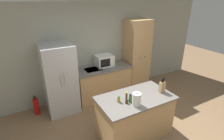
{
  "coord_description": "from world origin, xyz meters",
  "views": [
    {
      "loc": [
        -1.84,
        -1.99,
        2.7
      ],
      "look_at": [
        -0.0,
        1.4,
        1.05
      ],
      "focal_mm": 28.0,
      "sensor_mm": 36.0,
      "label": 1
    }
  ],
  "objects": [
    {
      "name": "microwave",
      "position": [
        0.11,
        2.08,
        1.06
      ],
      "size": [
        0.47,
        0.4,
        0.3
      ],
      "color": "white",
      "rests_on": "back_counter"
    },
    {
      "name": "kitchen_island",
      "position": [
        -0.06,
        0.33,
        0.45
      ],
      "size": [
        1.47,
        0.83,
        0.89
      ],
      "color": "tan",
      "rests_on": "ground_plane"
    },
    {
      "name": "spice_bottle_green_herb",
      "position": [
        -0.26,
        0.35,
        0.97
      ],
      "size": [
        0.04,
        0.04,
        0.16
      ],
      "color": "#563319",
      "rests_on": "kitchen_island"
    },
    {
      "name": "wall_back",
      "position": [
        0.0,
        2.33,
        1.3
      ],
      "size": [
        7.2,
        0.06,
        2.6
      ],
      "color": "#9EA393",
      "rests_on": "ground_plane"
    },
    {
      "name": "spice_bottle_tall_dark",
      "position": [
        -0.25,
        0.24,
        0.97
      ],
      "size": [
        0.06,
        0.06,
        0.16
      ],
      "color": "#337033",
      "rests_on": "kitchen_island"
    },
    {
      "name": "fire_extinguisher",
      "position": [
        -1.77,
        2.02,
        0.22
      ],
      "size": [
        0.13,
        0.13,
        0.51
      ],
      "color": "red",
      "rests_on": "ground_plane"
    },
    {
      "name": "spice_bottle_short_red",
      "position": [
        -0.33,
        0.25,
        0.93
      ],
      "size": [
        0.05,
        0.05,
        0.08
      ],
      "color": "#563319",
      "rests_on": "kitchen_island"
    },
    {
      "name": "refrigerator",
      "position": [
        -1.15,
        1.93,
        0.85
      ],
      "size": [
        0.73,
        0.76,
        1.7
      ],
      "color": "#B7BABC",
      "rests_on": "ground_plane"
    },
    {
      "name": "spice_bottle_amber_oil",
      "position": [
        -0.43,
        0.35,
        0.95
      ],
      "size": [
        0.06,
        0.06,
        0.11
      ],
      "color": "gold",
      "rests_on": "kitchen_island"
    },
    {
      "name": "back_counter",
      "position": [
        0.01,
        1.97,
        0.46
      ],
      "size": [
        1.53,
        0.69,
        0.91
      ],
      "color": "tan",
      "rests_on": "ground_plane"
    },
    {
      "name": "pantry_cabinet",
      "position": [
        1.14,
        2.01,
        1.05
      ],
      "size": [
        0.66,
        0.61,
        2.1
      ],
      "color": "tan",
      "rests_on": "ground_plane"
    },
    {
      "name": "kettle",
      "position": [
        -0.21,
        0.12,
        1.01
      ],
      "size": [
        0.16,
        0.16,
        0.26
      ],
      "color": "white",
      "rests_on": "kitchen_island"
    },
    {
      "name": "knife_block",
      "position": [
        0.52,
        0.25,
        1.01
      ],
      "size": [
        0.12,
        0.07,
        0.32
      ],
      "color": "tan",
      "rests_on": "kitchen_island"
    }
  ]
}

